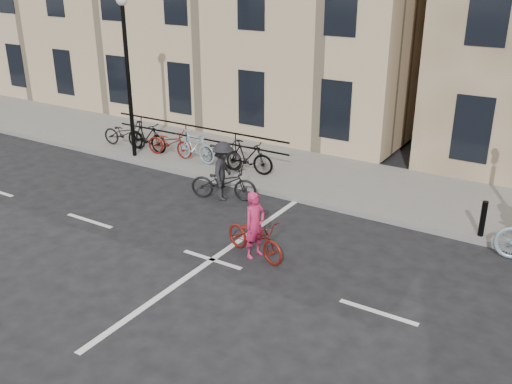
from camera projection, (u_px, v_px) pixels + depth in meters
The scene contains 7 objects.
ground at pixel (212, 260), 13.08m from camera, with size 120.00×120.00×0.00m, color black.
sidewalk at pixel (221, 157), 19.74m from camera, with size 46.00×4.00×0.15m, color slate.
lamp_post at pixel (127, 57), 18.42m from camera, with size 0.36×0.36×5.28m.
bollard_east at pixel (483, 219), 13.75m from camera, with size 0.14×0.14×0.90m, color black.
parked_bikes at pixel (182, 144), 19.22m from camera, with size 7.25×1.23×1.05m.
cyclist_pink at pixel (255, 234), 13.07m from camera, with size 1.87×1.04×1.58m.
cyclist_dark at pixel (224, 177), 16.19m from camera, with size 2.03×1.28×1.71m.
Camera 1 is at (6.96, -9.26, 6.35)m, focal length 40.00 mm.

